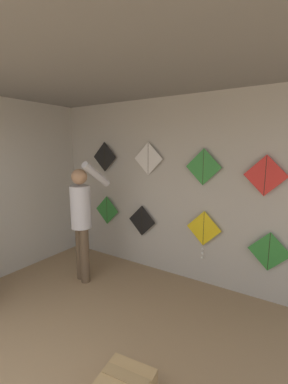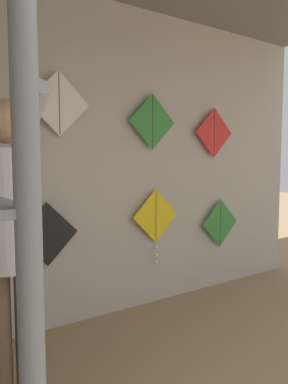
{
  "view_description": "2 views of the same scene",
  "coord_description": "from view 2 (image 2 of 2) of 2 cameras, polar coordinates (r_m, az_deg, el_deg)",
  "views": [
    {
      "loc": [
        1.79,
        -0.23,
        2.05
      ],
      "look_at": [
        -0.31,
        3.03,
        1.37
      ],
      "focal_mm": 24.0,
      "sensor_mm": 36.0,
      "label": 1
    },
    {
      "loc": [
        -1.54,
        0.38,
        1.44
      ],
      "look_at": [
        0.27,
        3.03,
        1.14
      ],
      "focal_mm": 35.0,
      "sensor_mm": 36.0,
      "label": 2
    }
  ],
  "objects": [
    {
      "name": "shopkeeper",
      "position": [
        2.12,
        -19.81,
        -5.75
      ],
      "size": [
        0.45,
        0.59,
        1.86
      ],
      "rotation": [
        0.0,
        0.0,
        -0.32
      ],
      "color": "brown",
      "rests_on": "ground"
    },
    {
      "name": "kite_5",
      "position": [
        3.14,
        -12.81,
        13.01
      ],
      "size": [
        0.53,
        0.01,
        0.53
      ],
      "color": "white"
    },
    {
      "name": "kite_1",
      "position": [
        3.13,
        -14.51,
        -6.26
      ],
      "size": [
        0.53,
        0.01,
        0.53
      ],
      "color": "black"
    },
    {
      "name": "back_panel",
      "position": [
        3.35,
        -7.05,
        4.56
      ],
      "size": [
        5.17,
        0.06,
        2.8
      ],
      "primitive_type": "cube",
      "color": "#BCB7AD",
      "rests_on": "ground"
    },
    {
      "name": "kite_2",
      "position": [
        3.63,
        1.81,
        -4.29
      ],
      "size": [
        0.53,
        0.04,
        0.73
      ],
      "color": "yellow"
    },
    {
      "name": "kite_3",
      "position": [
        4.22,
        11.52,
        -4.62
      ],
      "size": [
        0.53,
        0.01,
        0.53
      ],
      "color": "#338C38"
    },
    {
      "name": "kite_7",
      "position": [
        4.09,
        10.64,
        8.86
      ],
      "size": [
        0.53,
        0.01,
        0.53
      ],
      "color": "red"
    },
    {
      "name": "kite_6",
      "position": [
        3.57,
        1.29,
        10.66
      ],
      "size": [
        0.53,
        0.01,
        0.53
      ],
      "color": "#338C38"
    }
  ]
}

